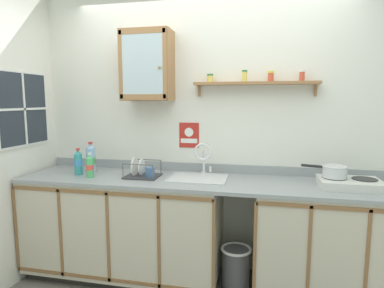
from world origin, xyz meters
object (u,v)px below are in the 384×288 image
at_px(bottle_soda_green_1, 90,166).
at_px(wall_cabinet, 147,66).
at_px(hot_plate_stove, 350,183).
at_px(warning_sign, 189,135).
at_px(bottle_water_blue_0, 91,159).
at_px(bottle_detergent_teal_2, 78,162).
at_px(trash_bin, 236,269).
at_px(mug, 150,172).
at_px(dish_rack, 141,173).
at_px(saucepan, 334,171).
at_px(sink, 199,181).

relative_size(bottle_soda_green_1, wall_cabinet, 0.35).
relative_size(hot_plate_stove, warning_sign, 1.94).
relative_size(bottle_water_blue_0, wall_cabinet, 0.46).
height_order(bottle_detergent_teal_2, trash_bin, bottle_detergent_teal_2).
height_order(bottle_water_blue_0, warning_sign, warning_sign).
distance_m(wall_cabinet, trash_bin, 1.92).
bearing_deg(mug, dish_rack, 166.89).
bearing_deg(dish_rack, saucepan, 1.10).
bearing_deg(warning_sign, trash_bin, -38.22).
height_order(hot_plate_stove, mug, mug).
xyz_separation_m(bottle_water_blue_0, bottle_detergent_teal_2, (-0.06, -0.12, -0.02)).
bearing_deg(sink, hot_plate_stove, -1.95).
bearing_deg(bottle_soda_green_1, warning_sign, 28.71).
bearing_deg(bottle_detergent_teal_2, hot_plate_stove, 1.00).
distance_m(bottle_water_blue_0, dish_rack, 0.54).
bearing_deg(warning_sign, wall_cabinet, -160.69).
bearing_deg(wall_cabinet, hot_plate_stove, -6.51).
bearing_deg(warning_sign, sink, -62.10).
bearing_deg(bottle_water_blue_0, hot_plate_stove, -2.13).
height_order(saucepan, trash_bin, saucepan).
relative_size(hot_plate_stove, dish_rack, 1.57).
relative_size(bottle_detergent_teal_2, dish_rack, 0.83).
relative_size(dish_rack, warning_sign, 1.24).
bearing_deg(trash_bin, sink, 162.72).
bearing_deg(warning_sign, mug, -128.14).
bearing_deg(bottle_detergent_teal_2, mug, 1.16).
relative_size(sink, warning_sign, 2.10).
distance_m(hot_plate_stove, wall_cabinet, 1.95).
xyz_separation_m(hot_plate_stove, mug, (-1.61, -0.03, 0.01)).
height_order(saucepan, mug, saucepan).
bearing_deg(bottle_detergent_teal_2, wall_cabinet, 21.65).
distance_m(sink, wall_cabinet, 1.13).
height_order(dish_rack, wall_cabinet, wall_cabinet).
bearing_deg(bottle_water_blue_0, sink, -2.33).
bearing_deg(wall_cabinet, trash_bin, -17.07).
distance_m(bottle_detergent_teal_2, wall_cabinet, 1.07).
bearing_deg(bottle_soda_green_1, bottle_water_blue_0, 116.85).
height_order(sink, warning_sign, warning_sign).
relative_size(saucepan, bottle_detergent_teal_2, 1.41).
distance_m(sink, saucepan, 1.09).
distance_m(bottle_water_blue_0, trash_bin, 1.63).
relative_size(bottle_detergent_teal_2, warning_sign, 1.03).
height_order(sink, mug, sink).
height_order(dish_rack, mug, dish_rack).
height_order(bottle_water_blue_0, dish_rack, bottle_water_blue_0).
bearing_deg(trash_bin, mug, 177.06).
relative_size(bottle_soda_green_1, dish_rack, 0.75).
bearing_deg(trash_bin, warning_sign, 141.78).
bearing_deg(wall_cabinet, bottle_detergent_teal_2, -158.35).
height_order(bottle_soda_green_1, trash_bin, bottle_soda_green_1).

